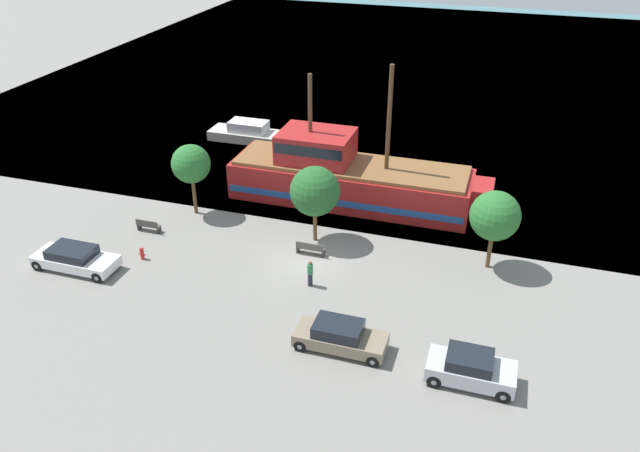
# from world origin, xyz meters

# --- Properties ---
(ground_plane) EXTENTS (160.00, 160.00, 0.00)m
(ground_plane) POSITION_xyz_m (0.00, 0.00, 0.00)
(ground_plane) COLOR gray
(water_surface) EXTENTS (80.00, 80.00, 0.00)m
(water_surface) POSITION_xyz_m (0.00, 44.00, 0.00)
(water_surface) COLOR teal
(water_surface) RESTS_ON ground
(pirate_ship) EXTENTS (17.48, 4.61, 9.60)m
(pirate_ship) POSITION_xyz_m (0.23, 8.09, 1.72)
(pirate_ship) COLOR #A31E1E
(pirate_ship) RESTS_ON water_surface
(moored_boat_dockside) EXTENTS (7.87, 2.30, 1.65)m
(moored_boat_dockside) POSITION_xyz_m (-10.12, 16.23, 0.61)
(moored_boat_dockside) COLOR #B7B2A8
(moored_boat_dockside) RESTS_ON water_surface
(parked_car_curb_front) EXTENTS (4.86, 1.93, 1.34)m
(parked_car_curb_front) POSITION_xyz_m (-12.19, -4.85, 0.67)
(parked_car_curb_front) COLOR white
(parked_car_curb_front) RESTS_ON ground_plane
(parked_car_curb_mid) EXTENTS (3.84, 1.84, 1.52)m
(parked_car_curb_mid) POSITION_xyz_m (10.11, -7.33, 0.75)
(parked_car_curb_mid) COLOR #B7BCC6
(parked_car_curb_mid) RESTS_ON ground_plane
(parked_car_curb_rear) EXTENTS (4.35, 1.78, 1.43)m
(parked_car_curb_rear) POSITION_xyz_m (4.03, -6.89, 0.70)
(parked_car_curb_rear) COLOR #7F705B
(parked_car_curb_rear) RESTS_ON ground_plane
(fire_hydrant) EXTENTS (0.42, 0.25, 0.76)m
(fire_hydrant) POSITION_xyz_m (-9.12, -2.83, 0.41)
(fire_hydrant) COLOR red
(fire_hydrant) RESTS_ON ground_plane
(bench_promenade_east) EXTENTS (1.52, 0.45, 0.85)m
(bench_promenade_east) POSITION_xyz_m (-10.47, 0.09, 0.43)
(bench_promenade_east) COLOR #4C4742
(bench_promenade_east) RESTS_ON ground_plane
(bench_promenade_west) EXTENTS (1.71, 0.45, 0.85)m
(bench_promenade_west) POSITION_xyz_m (0.08, 0.56, 0.44)
(bench_promenade_west) COLOR #4C4742
(bench_promenade_west) RESTS_ON ground_plane
(pedestrian_walking_near) EXTENTS (0.32, 0.32, 1.59)m
(pedestrian_walking_near) POSITION_xyz_m (1.06, -2.42, 0.80)
(pedestrian_walking_near) COLOR #232838
(pedestrian_walking_near) RESTS_ON ground_plane
(tree_row_east) EXTENTS (2.50, 2.50, 4.79)m
(tree_row_east) POSITION_xyz_m (-8.80, 3.24, 3.52)
(tree_row_east) COLOR brown
(tree_row_east) RESTS_ON ground_plane
(tree_row_mideast) EXTENTS (2.99, 2.99, 4.83)m
(tree_row_mideast) POSITION_xyz_m (-0.19, 2.30, 3.32)
(tree_row_mideast) COLOR brown
(tree_row_mideast) RESTS_ON ground_plane
(tree_row_midwest) EXTENTS (2.79, 2.79, 4.71)m
(tree_row_midwest) POSITION_xyz_m (10.15, 2.44, 3.30)
(tree_row_midwest) COLOR brown
(tree_row_midwest) RESTS_ON ground_plane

